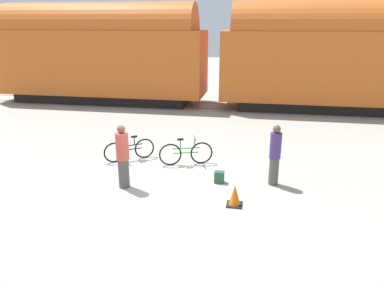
% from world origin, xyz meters
% --- Properties ---
extents(ground_plane, '(80.00, 80.00, 0.00)m').
position_xyz_m(ground_plane, '(0.00, 0.00, 0.00)').
color(ground_plane, '#A8A399').
extents(freight_train, '(24.64, 3.04, 5.45)m').
position_xyz_m(freight_train, '(0.00, 11.05, 2.86)').
color(freight_train, black).
rests_on(freight_train, ground_plane).
extents(rail_near, '(36.64, 0.07, 0.01)m').
position_xyz_m(rail_near, '(0.00, 10.33, 0.01)').
color(rail_near, '#4C4238').
rests_on(rail_near, ground_plane).
extents(rail_far, '(36.64, 0.07, 0.01)m').
position_xyz_m(rail_far, '(0.00, 11.76, 0.01)').
color(rail_far, '#4C4238').
rests_on(rail_far, ground_plane).
extents(bicycle_green, '(1.68, 0.63, 0.92)m').
position_xyz_m(bicycle_green, '(0.29, 2.05, 0.39)').
color(bicycle_green, black).
rests_on(bicycle_green, ground_plane).
extents(bicycle_black, '(1.46, 1.02, 0.86)m').
position_xyz_m(bicycle_black, '(-1.66, 2.10, 0.37)').
color(bicycle_black, black).
rests_on(bicycle_black, ground_plane).
extents(person_in_purple, '(0.32, 0.32, 1.76)m').
position_xyz_m(person_in_purple, '(3.06, 0.97, 0.89)').
color(person_in_purple, '#514C47').
rests_on(person_in_purple, ground_plane).
extents(person_in_red, '(0.36, 0.36, 1.81)m').
position_xyz_m(person_in_red, '(-1.09, 0.02, 0.91)').
color(person_in_red, '#514C47').
rests_on(person_in_red, ground_plane).
extents(backpack, '(0.28, 0.20, 0.34)m').
position_xyz_m(backpack, '(1.52, 0.80, 0.17)').
color(backpack, '#235633').
rests_on(backpack, ground_plane).
extents(traffic_cone, '(0.40, 0.40, 0.55)m').
position_xyz_m(traffic_cone, '(2.06, -0.53, 0.25)').
color(traffic_cone, black).
rests_on(traffic_cone, ground_plane).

